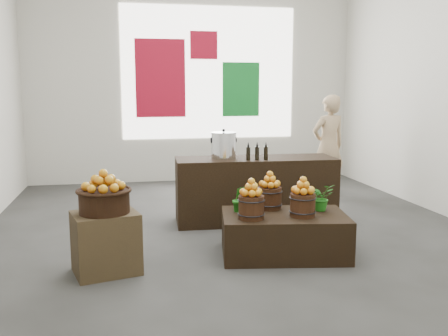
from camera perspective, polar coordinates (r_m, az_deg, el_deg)
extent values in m
plane|color=#3C3C39|center=(6.14, 1.05, -7.23)|extent=(7.00, 7.00, 0.00)
cube|color=beige|center=(9.35, -3.57, 10.79)|extent=(6.00, 0.04, 4.00)
cube|color=white|center=(9.37, -1.70, 10.80)|extent=(3.20, 0.02, 2.40)
cube|color=maroon|center=(9.25, -7.28, 10.13)|extent=(0.90, 0.04, 1.40)
cube|color=#127427|center=(9.48, 1.94, 8.96)|extent=(0.70, 0.04, 1.00)
cube|color=maroon|center=(9.37, -2.33, 13.86)|extent=(0.50, 0.04, 0.50)
cube|color=#4E3D24|center=(4.87, -13.35, -8.31)|extent=(0.68, 0.61, 0.58)
cylinder|color=black|center=(4.77, -13.52, -3.76)|extent=(0.47, 0.47, 0.21)
cube|color=black|center=(5.28, 6.89, -7.57)|extent=(1.38, 0.98, 0.44)
cylinder|color=#3B1C10|center=(4.97, 3.13, -4.51)|extent=(0.26, 0.26, 0.24)
cylinder|color=#3B1C10|center=(5.12, 8.98, -4.20)|extent=(0.26, 0.26, 0.24)
cylinder|color=#3B1C10|center=(5.40, 5.23, -3.44)|extent=(0.26, 0.26, 0.24)
imported|color=#196715|center=(5.40, 11.01, -3.30)|extent=(0.30, 0.28, 0.29)
imported|color=#196715|center=(5.24, 1.78, -3.57)|extent=(0.18, 0.17, 0.28)
cube|color=black|center=(6.51, 3.61, -2.49)|extent=(2.08, 0.76, 0.84)
cylinder|color=silver|center=(6.35, -0.05, 2.51)|extent=(0.32, 0.32, 0.32)
imported|color=tan|center=(8.16, 11.83, 2.49)|extent=(0.66, 0.51, 1.63)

